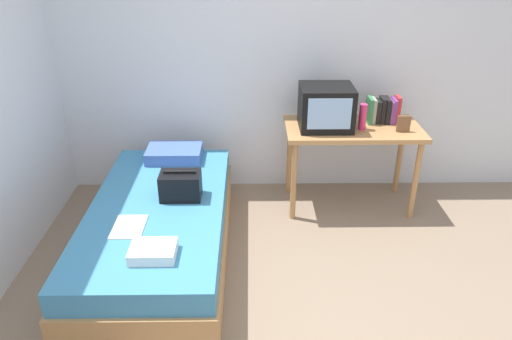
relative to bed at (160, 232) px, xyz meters
The scene contains 13 objects.
ground_plane 1.21m from the bed, 39.71° to the right, with size 8.00×8.00×0.00m, color #84705B.
wall_back 1.87m from the bed, 53.67° to the left, with size 5.20×0.10×2.60m, color silver.
bed is the anchor object (origin of this frame).
desk 1.82m from the bed, 26.84° to the left, with size 1.16×0.60×0.76m.
tv 1.69m from the bed, 30.62° to the left, with size 0.44×0.39×0.36m.
water_bottle 1.90m from the bed, 24.31° to the left, with size 0.06×0.06×0.22m, color #E53372.
book_row 2.15m from the bed, 26.25° to the left, with size 0.27×0.17×0.23m.
picture_frame 2.16m from the bed, 19.03° to the left, with size 0.11×0.02×0.14m, color brown.
pillow 0.83m from the bed, 88.37° to the left, with size 0.47×0.33×0.10m, color #4766AD.
handbag 0.39m from the bed, 31.32° to the left, with size 0.30×0.20×0.22m.
magazine 0.41m from the bed, 114.45° to the right, with size 0.21×0.29×0.01m, color white.
remote_dark 0.62m from the bed, 83.20° to the right, with size 0.04×0.16×0.02m, color black.
folded_towel 0.69m from the bed, 81.93° to the right, with size 0.28×0.22×0.07m, color white.
Camera 1 is at (-0.23, -2.23, 2.26)m, focal length 33.26 mm.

